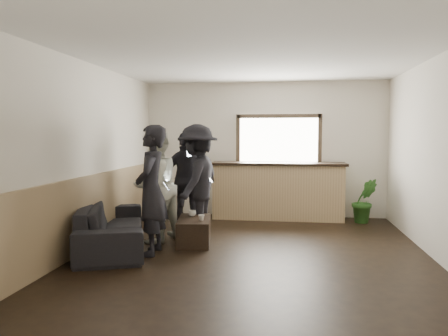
% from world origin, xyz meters
% --- Properties ---
extents(ground, '(5.00, 6.00, 0.01)m').
position_xyz_m(ground, '(0.00, 0.00, 0.00)').
color(ground, black).
extents(room_shell, '(5.01, 6.01, 2.80)m').
position_xyz_m(room_shell, '(-0.74, 0.00, 1.47)').
color(room_shell, silver).
rests_on(room_shell, ground).
extents(bar_counter, '(2.70, 0.68, 2.13)m').
position_xyz_m(bar_counter, '(0.30, 2.70, 0.64)').
color(bar_counter, tan).
rests_on(bar_counter, ground).
extents(sofa, '(1.64, 2.49, 0.68)m').
position_xyz_m(sofa, '(-2.15, 0.05, 0.34)').
color(sofa, black).
rests_on(sofa, ground).
extents(coffee_table, '(0.61, 0.95, 0.40)m').
position_xyz_m(coffee_table, '(-0.96, 0.46, 0.20)').
color(coffee_table, black).
rests_on(coffee_table, ground).
extents(cup_a, '(0.16, 0.16, 0.09)m').
position_xyz_m(cup_a, '(-1.03, 0.65, 0.44)').
color(cup_a, silver).
rests_on(cup_a, coffee_table).
extents(cup_b, '(0.13, 0.13, 0.09)m').
position_xyz_m(cup_b, '(-0.81, 0.33, 0.44)').
color(cup_b, silver).
rests_on(cup_b, coffee_table).
extents(potted_plant, '(0.52, 0.44, 0.87)m').
position_xyz_m(potted_plant, '(1.98, 2.49, 0.43)').
color(potted_plant, '#2D6623').
rests_on(potted_plant, ground).
extents(person_a, '(0.51, 0.70, 1.85)m').
position_xyz_m(person_a, '(-1.43, -0.22, 0.93)').
color(person_a, black).
rests_on(person_a, ground).
extents(person_b, '(0.98, 1.08, 1.80)m').
position_xyz_m(person_b, '(-1.59, 0.49, 0.90)').
color(person_b, beige).
rests_on(person_b, ground).
extents(person_c, '(0.89, 1.31, 1.89)m').
position_xyz_m(person_c, '(-1.00, 0.94, 0.94)').
color(person_c, black).
rests_on(person_c, ground).
extents(person_d, '(1.12, 0.81, 1.76)m').
position_xyz_m(person_d, '(-1.33, 1.59, 0.88)').
color(person_d, black).
rests_on(person_d, ground).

